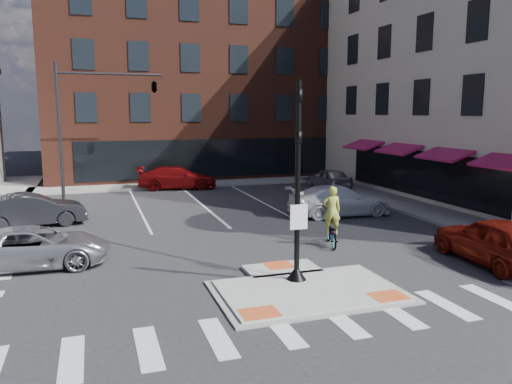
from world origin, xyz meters
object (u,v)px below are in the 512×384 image
object	(u,v)px
bg_car_red	(177,178)
silver_suv	(33,247)
cyclist	(331,226)
white_pickup	(339,201)
red_sedan	(496,241)
bg_car_dark	(32,210)
bg_car_silver	(329,178)

from	to	relation	value
bg_car_red	silver_suv	bearing A→B (deg)	164.72
bg_car_red	cyclist	size ratio (longest dim) A/B	2.24
white_pickup	red_sedan	bearing A→B (deg)	-169.44
red_sedan	bg_car_dark	world-z (taller)	red_sedan
bg_car_dark	cyclist	distance (m)	13.57
silver_suv	bg_car_silver	bearing A→B (deg)	-52.16
silver_suv	cyclist	size ratio (longest dim) A/B	2.10
bg_car_dark	cyclist	bearing A→B (deg)	-132.56
silver_suv	white_pickup	distance (m)	14.50
bg_car_dark	bg_car_silver	xyz separation A→B (m)	(18.00, 6.09, -0.05)
silver_suv	bg_car_silver	world-z (taller)	bg_car_silver
bg_car_silver	cyclist	size ratio (longest dim) A/B	1.77
bg_car_red	bg_car_silver	bearing A→B (deg)	-98.27
bg_car_silver	bg_car_red	xyz separation A→B (m)	(-9.84, 3.23, 0.06)
silver_suv	cyclist	distance (m)	10.83
white_pickup	bg_car_silver	world-z (taller)	white_pickup
cyclist	white_pickup	bearing A→B (deg)	-103.92
cyclist	bg_car_dark	bearing A→B (deg)	-15.41
silver_suv	bg_car_red	world-z (taller)	bg_car_red
bg_car_silver	white_pickup	bearing A→B (deg)	64.65
silver_suv	cyclist	bearing A→B (deg)	-91.74
bg_car_dark	silver_suv	bearing A→B (deg)	175.54
white_pickup	bg_car_dark	bearing A→B (deg)	84.62
silver_suv	red_sedan	size ratio (longest dim) A/B	1.01
red_sedan	cyclist	distance (m)	5.83
red_sedan	white_pickup	world-z (taller)	red_sedan
bg_car_dark	bg_car_silver	world-z (taller)	bg_car_dark
bg_car_dark	bg_car_red	size ratio (longest dim) A/B	0.88
red_sedan	bg_car_red	size ratio (longest dim) A/B	0.93
cyclist	bg_car_red	bearing A→B (deg)	-61.94
red_sedan	white_pickup	bearing A→B (deg)	-78.81
bg_car_dark	white_pickup	bearing A→B (deg)	-108.83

